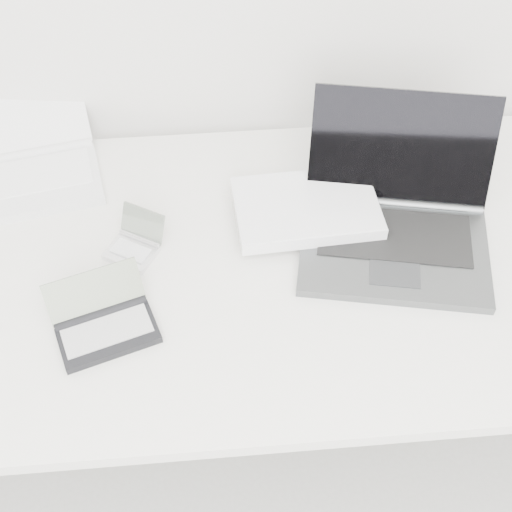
{
  "coord_description": "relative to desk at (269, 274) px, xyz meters",
  "views": [
    {
      "loc": [
        -0.11,
        0.64,
        1.83
      ],
      "look_at": [
        -0.03,
        1.51,
        0.79
      ],
      "focal_mm": 50.0,
      "sensor_mm": 36.0,
      "label": 1
    }
  ],
  "objects": [
    {
      "name": "pda_silver",
      "position": [
        -0.27,
        0.05,
        0.06
      ],
      "size": [
        0.13,
        0.14,
        0.08
      ],
      "rotation": [
        0.0,
        0.0,
        -0.54
      ],
      "color": "silver",
      "rests_on": "desk"
    },
    {
      "name": "palmtop_charcoal",
      "position": [
        -0.32,
        -0.14,
        0.07
      ],
      "size": [
        0.21,
        0.19,
        0.09
      ],
      "rotation": [
        0.0,
        0.0,
        0.31
      ],
      "color": "black",
      "rests_on": "desk"
    },
    {
      "name": "netbook_open_white",
      "position": [
        -0.5,
        0.3,
        0.07
      ],
      "size": [
        0.34,
        0.39,
        0.11
      ],
      "rotation": [
        0.0,
        0.0,
        0.19
      ],
      "color": "white",
      "rests_on": "desk"
    },
    {
      "name": "desk",
      "position": [
        0.0,
        0.0,
        0.0
      ],
      "size": [
        1.6,
        0.8,
        0.73
      ],
      "color": "white",
      "rests_on": "ground"
    },
    {
      "name": "laptop_large",
      "position": [
        0.2,
        0.07,
        0.09
      ],
      "size": [
        0.55,
        0.43,
        0.24
      ],
      "rotation": [
        0.0,
        0.0,
        -0.21
      ],
      "color": "#525557",
      "rests_on": "desk"
    }
  ]
}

